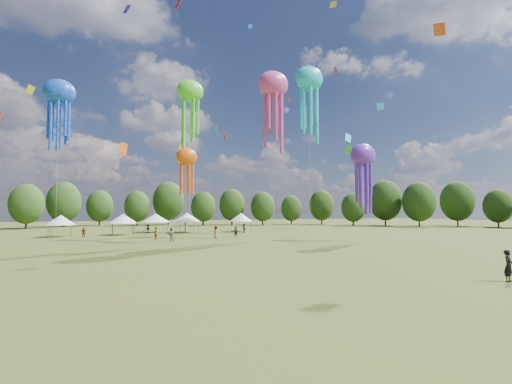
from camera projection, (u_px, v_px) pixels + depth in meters
name	position (u px, v px, depth m)	size (l,w,h in m)	color
ground	(367.00, 290.00, 19.81)	(300.00, 300.00, 0.00)	#384416
observer_main	(509.00, 266.00, 21.99)	(0.69, 0.45, 1.90)	black
spectator_near	(171.00, 235.00, 51.33)	(0.88, 0.68, 1.80)	gray
spectators_far	(193.00, 230.00, 63.96)	(28.57, 22.00, 1.91)	gray
festival_tents	(160.00, 218.00, 69.81)	(37.30, 11.63, 3.88)	#47474C
show_kites	(239.00, 109.00, 57.60)	(45.71, 25.84, 30.39)	#54EC27
small_kites	(207.00, 66.00, 60.33)	(79.35, 55.79, 42.11)	#54EC27
treeline	(154.00, 200.00, 76.43)	(201.57, 95.24, 13.43)	#38281C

